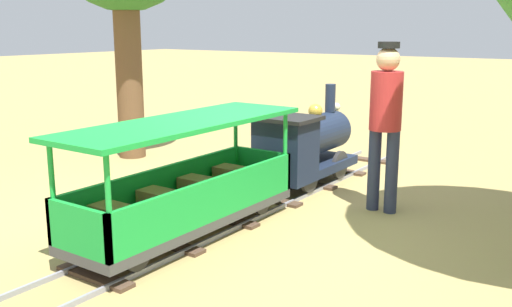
% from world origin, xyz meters
% --- Properties ---
extents(ground_plane, '(60.00, 60.00, 0.00)m').
position_xyz_m(ground_plane, '(0.00, 0.00, 0.00)').
color(ground_plane, '#A38C51').
extents(track, '(0.69, 6.05, 0.04)m').
position_xyz_m(track, '(0.00, -0.04, 0.02)').
color(track, gray).
rests_on(track, ground_plane).
extents(locomotive, '(0.65, 1.45, 1.06)m').
position_xyz_m(locomotive, '(0.00, 1.00, 0.49)').
color(locomotive, '#192338').
rests_on(locomotive, ground_plane).
extents(passenger_car, '(0.75, 2.35, 0.97)m').
position_xyz_m(passenger_car, '(0.00, -0.94, 0.42)').
color(passenger_car, '#3F3F3F').
rests_on(passenger_car, ground_plane).
extents(conductor_person, '(0.30, 0.30, 1.62)m').
position_xyz_m(conductor_person, '(1.05, 0.69, 0.96)').
color(conductor_person, '#282D47').
rests_on(conductor_person, ground_plane).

